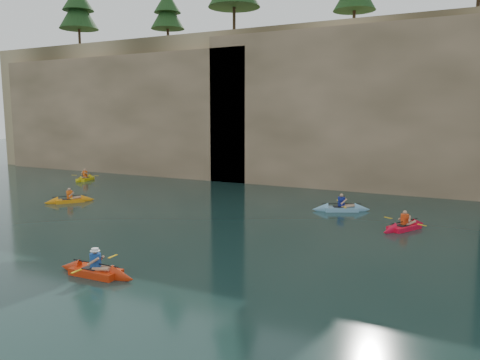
% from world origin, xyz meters
% --- Properties ---
extents(ground, '(160.00, 160.00, 0.00)m').
position_xyz_m(ground, '(0.00, 0.00, 0.00)').
color(ground, black).
rests_on(ground, ground).
extents(cliff, '(70.00, 16.00, 12.00)m').
position_xyz_m(cliff, '(0.00, 30.00, 6.00)').
color(cliff, tan).
rests_on(cliff, ground).
extents(cliff_slab_west, '(26.00, 2.40, 10.56)m').
position_xyz_m(cliff_slab_west, '(-20.00, 22.60, 5.28)').
color(cliff_slab_west, tan).
rests_on(cliff_slab_west, ground).
extents(cliff_slab_center, '(24.00, 2.40, 11.40)m').
position_xyz_m(cliff_slab_center, '(2.00, 22.60, 5.70)').
color(cliff_slab_center, tan).
rests_on(cliff_slab_center, ground).
extents(sea_cave_west, '(4.50, 1.00, 4.00)m').
position_xyz_m(sea_cave_west, '(-18.00, 21.95, 2.00)').
color(sea_cave_west, black).
rests_on(sea_cave_west, ground).
extents(sea_cave_center, '(3.50, 1.00, 3.20)m').
position_xyz_m(sea_cave_center, '(-4.00, 21.95, 1.60)').
color(sea_cave_center, black).
rests_on(sea_cave_center, ground).
extents(main_kayaker, '(3.08, 2.10, 1.13)m').
position_xyz_m(main_kayaker, '(-2.20, 1.06, 0.15)').
color(main_kayaker, red).
rests_on(main_kayaker, ground).
extents(kayaker_orange, '(2.22, 2.71, 1.09)m').
position_xyz_m(kayaker_orange, '(-12.86, 9.83, 0.13)').
color(kayaker_orange, orange).
rests_on(kayaker_orange, ground).
extents(kayaker_red_far, '(2.00, 3.00, 1.11)m').
position_xyz_m(kayaker_red_far, '(5.87, 12.12, 0.14)').
color(kayaker_red_far, red).
rests_on(kayaker_red_far, ground).
extents(kayaker_yellow, '(2.25, 2.95, 1.17)m').
position_xyz_m(kayaker_yellow, '(-18.96, 17.05, 0.15)').
color(kayaker_yellow, yellow).
rests_on(kayaker_yellow, ground).
extents(kayaker_ltblue_mid, '(3.15, 2.16, 1.20)m').
position_xyz_m(kayaker_ltblue_mid, '(2.21, 14.81, 0.15)').
color(kayaker_ltblue_mid, '#7CB2CF').
rests_on(kayaker_ltblue_mid, ground).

